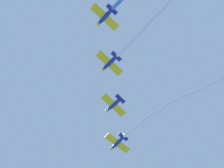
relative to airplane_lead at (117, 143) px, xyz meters
The scene contains 6 objects.
airplane_lead is the anchor object (origin of this frame).
smoke_trail_lead 15.96m from the airplane_lead, 152.06° to the right, with size 23.57×15.20×3.03m.
airplane_left_wing 9.61m from the airplane_lead, 153.82° to the left, with size 5.11×6.58×1.66m.
airplane_right_wing 19.22m from the airplane_lead, 153.84° to the left, with size 5.13×6.62×1.66m.
smoke_trail_right_wing 29.92m from the airplane_lead, behind, with size 21.23×8.88×2.75m.
airplane_slot 28.82m from the airplane_lead, 153.85° to the left, with size 5.13×6.64×1.66m.
Camera 1 is at (-36.86, 11.92, 3.64)m, focal length 53.27 mm.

